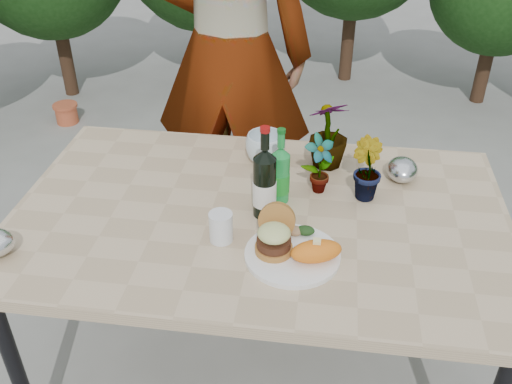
# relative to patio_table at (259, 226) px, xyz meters

# --- Properties ---
(ground) EXTENTS (80.00, 80.00, 0.00)m
(ground) POSITION_rel_patio_table_xyz_m (0.00, 0.00, -0.69)
(ground) COLOR slate
(ground) RESTS_ON ground
(patio_table) EXTENTS (1.60, 1.00, 0.75)m
(patio_table) POSITION_rel_patio_table_xyz_m (0.00, 0.00, 0.00)
(patio_table) COLOR tan
(patio_table) RESTS_ON ground
(dinner_plate) EXTENTS (0.28, 0.28, 0.01)m
(dinner_plate) POSITION_rel_patio_table_xyz_m (0.13, -0.21, 0.06)
(dinner_plate) COLOR white
(dinner_plate) RESTS_ON patio_table
(burger_stack) EXTENTS (0.11, 0.16, 0.11)m
(burger_stack) POSITION_rel_patio_table_xyz_m (0.07, -0.19, 0.12)
(burger_stack) COLOR #B7722D
(burger_stack) RESTS_ON dinner_plate
(sweet_potato) EXTENTS (0.17, 0.12, 0.06)m
(sweet_potato) POSITION_rel_patio_table_xyz_m (0.19, -0.23, 0.10)
(sweet_potato) COLOR orange
(sweet_potato) RESTS_ON dinner_plate
(grilled_veg) EXTENTS (0.08, 0.05, 0.03)m
(grilled_veg) POSITION_rel_patio_table_xyz_m (0.14, -0.12, 0.09)
(grilled_veg) COLOR olive
(grilled_veg) RESTS_ON dinner_plate
(wine_bottle) EXTENTS (0.08, 0.08, 0.31)m
(wine_bottle) POSITION_rel_patio_table_xyz_m (0.02, -0.01, 0.17)
(wine_bottle) COLOR black
(wine_bottle) RESTS_ON patio_table
(sparkling_water) EXTENTS (0.06, 0.06, 0.26)m
(sparkling_water) POSITION_rel_patio_table_xyz_m (0.06, 0.08, 0.15)
(sparkling_water) COLOR #198E38
(sparkling_water) RESTS_ON patio_table
(plastic_cup) EXTENTS (0.07, 0.07, 0.09)m
(plastic_cup) POSITION_rel_patio_table_xyz_m (-0.09, -0.16, 0.10)
(plastic_cup) COLOR silver
(plastic_cup) RESTS_ON patio_table
(seedling_left) EXTENTS (0.13, 0.13, 0.21)m
(seedling_left) POSITION_rel_patio_table_xyz_m (0.18, 0.15, 0.16)
(seedling_left) COLOR #28521C
(seedling_left) RESTS_ON patio_table
(seedling_mid) EXTENTS (0.14, 0.15, 0.21)m
(seedling_mid) POSITION_rel_patio_table_xyz_m (0.33, 0.14, 0.16)
(seedling_mid) COLOR #21541C
(seedling_mid) RESTS_ON patio_table
(seedling_right) EXTENTS (0.19, 0.19, 0.25)m
(seedling_right) POSITION_rel_patio_table_xyz_m (0.20, 0.33, 0.18)
(seedling_right) COLOR #2C6121
(seedling_right) RESTS_ON patio_table
(blue_bowl) EXTENTS (0.16, 0.16, 0.11)m
(blue_bowl) POSITION_rel_patio_table_xyz_m (-0.02, 0.32, 0.11)
(blue_bowl) COLOR silver
(blue_bowl) RESTS_ON patio_table
(foil_packet_right) EXTENTS (0.11, 0.13, 0.08)m
(foil_packet_right) POSITION_rel_patio_table_xyz_m (0.47, 0.27, 0.10)
(foil_packet_right) COLOR silver
(foil_packet_right) RESTS_ON patio_table
(person) EXTENTS (0.73, 0.49, 1.95)m
(person) POSITION_rel_patio_table_xyz_m (-0.24, 0.80, 0.28)
(person) COLOR #935B49
(person) RESTS_ON ground
(terracotta_pot) EXTENTS (0.17, 0.17, 0.14)m
(terracotta_pot) POSITION_rel_patio_table_xyz_m (-1.63, 1.92, -0.62)
(terracotta_pot) COLOR #C15331
(terracotta_pot) RESTS_ON ground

